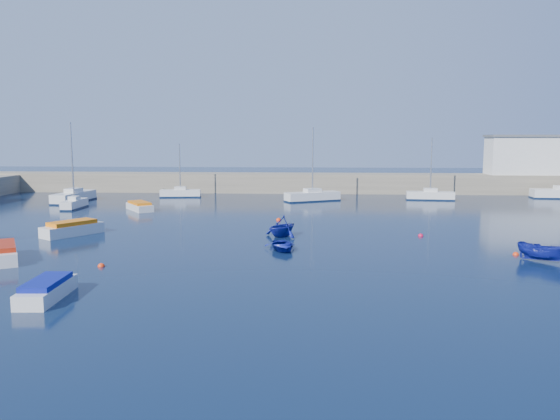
# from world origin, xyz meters

# --- Properties ---
(ground) EXTENTS (220.00, 220.00, 0.00)m
(ground) POSITION_xyz_m (0.00, 0.00, 0.00)
(ground) COLOR #0C1C37
(ground) RESTS_ON ground
(back_wall) EXTENTS (96.00, 4.50, 2.60)m
(back_wall) POSITION_xyz_m (0.00, 46.00, 1.30)
(back_wall) COLOR gray
(back_wall) RESTS_ON ground
(harbor_office) EXTENTS (10.00, 4.00, 5.00)m
(harbor_office) POSITION_xyz_m (30.00, 46.00, 5.10)
(harbor_office) COLOR silver
(harbor_office) RESTS_ON back_wall
(sailboat_3) EXTENTS (1.37, 4.52, 6.11)m
(sailboat_3) POSITION_xyz_m (-23.81, 26.96, 0.53)
(sailboat_3) COLOR silver
(sailboat_3) RESTS_ON ground
(sailboat_4) EXTENTS (2.67, 7.24, 9.28)m
(sailboat_4) POSITION_xyz_m (-26.58, 33.01, 0.64)
(sailboat_4) COLOR silver
(sailboat_4) RESTS_ON ground
(sailboat_5) EXTENTS (5.18, 2.03, 6.76)m
(sailboat_5) POSITION_xyz_m (-15.28, 38.80, 0.54)
(sailboat_5) COLOR silver
(sailboat_5) RESTS_ON ground
(sailboat_6) EXTENTS (6.76, 4.74, 8.73)m
(sailboat_6) POSITION_xyz_m (1.48, 35.57, 0.60)
(sailboat_6) COLOR silver
(sailboat_6) RESTS_ON ground
(sailboat_7) EXTENTS (5.75, 2.06, 7.50)m
(sailboat_7) POSITION_xyz_m (15.75, 37.68, 0.57)
(sailboat_7) COLOR silver
(sailboat_7) RESTS_ON ground
(motorboat_0) EXTENTS (3.91, 4.97, 1.07)m
(motorboat_0) POSITION_xyz_m (-17.46, 2.48, 0.50)
(motorboat_0) COLOR silver
(motorboat_0) RESTS_ON ground
(motorboat_1) EXTENTS (3.94, 4.76, 1.14)m
(motorboat_1) POSITION_xyz_m (-16.99, 11.37, 0.53)
(motorboat_1) COLOR silver
(motorboat_1) RESTS_ON ground
(motorboat_2) EXTENTS (3.88, 4.55, 0.92)m
(motorboat_2) POSITION_xyz_m (-16.42, 26.00, 0.43)
(motorboat_2) COLOR silver
(motorboat_2) RESTS_ON ground
(motorboat_3) EXTENTS (1.68, 4.14, 0.95)m
(motorboat_3) POSITION_xyz_m (-10.79, -5.10, 0.45)
(motorboat_3) COLOR silver
(motorboat_3) RESTS_ON ground
(dinghy_center) EXTENTS (2.78, 3.42, 0.62)m
(dinghy_center) POSITION_xyz_m (-0.43, 6.75, 0.31)
(dinghy_center) COLOR navy
(dinghy_center) RESTS_ON ground
(dinghy_left) EXTENTS (3.92, 4.03, 1.62)m
(dinghy_left) POSITION_xyz_m (-0.74, 11.76, 0.81)
(dinghy_left) COLOR navy
(dinghy_left) RESTS_ON ground
(dinghy_right) EXTENTS (3.05, 2.79, 1.17)m
(dinghy_right) POSITION_xyz_m (15.61, 4.34, 0.58)
(dinghy_right) COLOR navy
(dinghy_right) RESTS_ON ground
(buoy_0) EXTENTS (0.42, 0.42, 0.42)m
(buoy_0) POSITION_xyz_m (-10.75, 1.36, 0.00)
(buoy_0) COLOR #F3330C
(buoy_0) RESTS_ON ground
(buoy_1) EXTENTS (0.42, 0.42, 0.42)m
(buoy_1) POSITION_xyz_m (9.88, 12.64, 0.00)
(buoy_1) COLOR red
(buoy_1) RESTS_ON ground
(buoy_2) EXTENTS (0.39, 0.39, 0.39)m
(buoy_2) POSITION_xyz_m (14.72, 6.19, 0.00)
(buoy_2) COLOR #F3330C
(buoy_2) RESTS_ON ground
(buoy_3) EXTENTS (0.46, 0.46, 0.46)m
(buoy_3) POSITION_xyz_m (-1.55, 20.05, 0.00)
(buoy_3) COLOR #F3330C
(buoy_3) RESTS_ON ground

